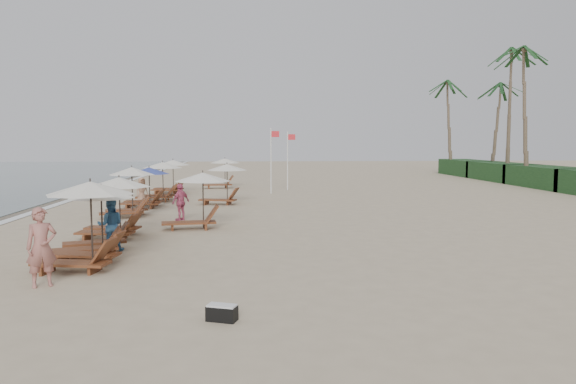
{
  "coord_description": "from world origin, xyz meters",
  "views": [
    {
      "loc": [
        -0.78,
        -17.13,
        3.43
      ],
      "look_at": [
        1.0,
        5.86,
        1.3
      ],
      "focal_mm": 33.67,
      "sensor_mm": 36.0,
      "label": 1
    }
  ],
  "objects": [
    {
      "name": "flag_pole_near",
      "position": [
        0.9,
        18.83,
        2.43
      ],
      "size": [
        0.6,
        0.08,
        4.37
      ],
      "color": "silver",
      "rests_on": "ground"
    },
    {
      "name": "lounger_station_6",
      "position": [
        -5.94,
        19.69,
        1.11
      ],
      "size": [
        2.66,
        2.39,
        2.24
      ],
      "color": "brown",
      "rests_on": "ground"
    },
    {
      "name": "inland_station_0",
      "position": [
        -2.77,
        4.35,
        1.3
      ],
      "size": [
        2.83,
        2.24,
        2.22
      ],
      "color": "brown",
      "rests_on": "ground"
    },
    {
      "name": "lounger_station_1",
      "position": [
        -5.46,
        -0.32,
        0.99
      ],
      "size": [
        2.49,
        2.35,
        2.08
      ],
      "color": "brown",
      "rests_on": "ground"
    },
    {
      "name": "lounger_station_4",
      "position": [
        -6.14,
        11.72,
        1.0
      ],
      "size": [
        2.57,
        2.14,
        2.11
      ],
      "color": "brown",
      "rests_on": "ground"
    },
    {
      "name": "beachgoer_near",
      "position": [
        -5.64,
        -4.11,
        0.95
      ],
      "size": [
        0.83,
        0.73,
        1.91
      ],
      "primitive_type": "imported",
      "rotation": [
        0.0,
        0.0,
        0.48
      ],
      "color": "#9D5F55",
      "rests_on": "ground"
    },
    {
      "name": "lounger_station_0",
      "position": [
        -5.22,
        -2.24,
        1.19
      ],
      "size": [
        2.7,
        2.36,
        2.38
      ],
      "color": "brown",
      "rests_on": "ground"
    },
    {
      "name": "beachgoer_mid_a",
      "position": [
        -5.07,
        0.09,
        0.83
      ],
      "size": [
        0.91,
        0.78,
        1.65
      ],
      "primitive_type": "imported",
      "rotation": [
        0.0,
        0.0,
        3.35
      ],
      "color": "#326597",
      "rests_on": "ground"
    },
    {
      "name": "beachgoer_far_a",
      "position": [
        -3.66,
        6.67,
        0.82
      ],
      "size": [
        0.91,
        0.99,
        1.63
      ],
      "primitive_type": "imported",
      "rotation": [
        0.0,
        0.0,
        4.04
      ],
      "color": "#C04C6F",
      "rests_on": "ground"
    },
    {
      "name": "lounger_station_5",
      "position": [
        -5.92,
        14.81,
        1.08
      ],
      "size": [
        2.74,
        2.31,
        2.28
      ],
      "color": "brown",
      "rests_on": "ground"
    },
    {
      "name": "inland_station_1",
      "position": [
        -2.08,
        12.78,
        1.34
      ],
      "size": [
        2.78,
        2.24,
        2.22
      ],
      "color": "brown",
      "rests_on": "ground"
    },
    {
      "name": "wet_sand_band",
      "position": [
        -12.5,
        10.0,
        0.0
      ],
      "size": [
        3.2,
        140.0,
        0.01
      ],
      "primitive_type": "cube",
      "color": "#6B5E4C",
      "rests_on": "ground"
    },
    {
      "name": "duffel_bag",
      "position": [
        -1.27,
        -6.93,
        0.16
      ],
      "size": [
        0.64,
        0.47,
        0.32
      ],
      "color": "black",
      "rests_on": "ground"
    },
    {
      "name": "lounger_station_2",
      "position": [
        -5.59,
        2.61,
        1.08
      ],
      "size": [
        2.65,
        2.28,
        2.18
      ],
      "color": "brown",
      "rests_on": "ground"
    },
    {
      "name": "lounger_station_3",
      "position": [
        -6.26,
        8.04,
        1.09
      ],
      "size": [
        2.53,
        2.3,
        2.29
      ],
      "color": "brown",
      "rests_on": "ground"
    },
    {
      "name": "ground",
      "position": [
        0.0,
        0.0,
        0.0
      ],
      "size": [
        160.0,
        160.0,
        0.0
      ],
      "primitive_type": "plane",
      "color": "tan",
      "rests_on": "ground"
    },
    {
      "name": "inland_station_2",
      "position": [
        -2.64,
        23.31,
        1.29
      ],
      "size": [
        2.84,
        2.24,
        2.22
      ],
      "color": "brown",
      "rests_on": "ground"
    },
    {
      "name": "foam_line",
      "position": [
        -11.2,
        10.0,
        0.01
      ],
      "size": [
        0.5,
        140.0,
        0.02
      ],
      "primitive_type": "cube",
      "color": "white",
      "rests_on": "ground"
    },
    {
      "name": "beachgoer_far_b",
      "position": [
        -6.61,
        13.43,
        0.74
      ],
      "size": [
        0.85,
        0.83,
        1.48
      ],
      "primitive_type": "imported",
      "rotation": [
        0.0,
        0.0,
        0.73
      ],
      "color": "tan",
      "rests_on": "ground"
    },
    {
      "name": "flag_pole_far",
      "position": [
        2.21,
        21.34,
        2.34
      ],
      "size": [
        0.59,
        0.08,
        4.2
      ],
      "color": "silver",
      "rests_on": "ground"
    }
  ]
}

